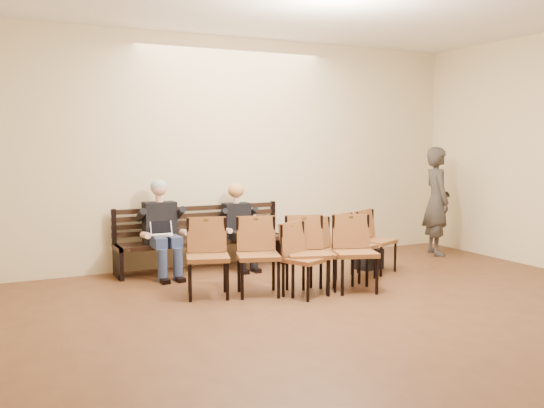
{
  "coord_description": "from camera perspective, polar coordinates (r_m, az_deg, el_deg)",
  "views": [
    {
      "loc": [
        -3.63,
        -3.78,
        1.92
      ],
      "look_at": [
        0.23,
        4.05,
        1.0
      ],
      "focal_mm": 40.0,
      "sensor_mm": 36.0,
      "label": 1
    }
  ],
  "objects": [
    {
      "name": "ground",
      "position": [
        5.58,
        17.08,
        -14.37
      ],
      "size": [
        10.0,
        10.0,
        0.0
      ],
      "primitive_type": "plane",
      "color": "brown",
      "rests_on": "ground"
    },
    {
      "name": "room_walls",
      "position": [
        5.87,
        12.47,
        11.93
      ],
      "size": [
        8.02,
        10.01,
        3.51
      ],
      "color": "beige",
      "rests_on": "ground"
    },
    {
      "name": "bench",
      "position": [
        9.11,
        -6.49,
        -4.74
      ],
      "size": [
        2.6,
        0.9,
        0.45
      ],
      "primitive_type": "cube",
      "color": "black",
      "rests_on": "ground"
    },
    {
      "name": "seated_man",
      "position": [
        8.72,
        -10.34,
        -2.28
      ],
      "size": [
        0.56,
        0.78,
        1.35
      ],
      "primitive_type": null,
      "color": "black",
      "rests_on": "ground"
    },
    {
      "name": "seated_woman",
      "position": [
        9.13,
        -3.13,
        -2.45
      ],
      "size": [
        0.5,
        0.69,
        1.15
      ],
      "primitive_type": null,
      "color": "black",
      "rests_on": "ground"
    },
    {
      "name": "laptop",
      "position": [
        8.56,
        -10.14,
        -3.2
      ],
      "size": [
        0.32,
        0.25,
        0.22
      ],
      "primitive_type": "cube",
      "rotation": [
        0.0,
        0.0,
        -0.03
      ],
      "color": "silver",
      "rests_on": "bench"
    },
    {
      "name": "water_bottle",
      "position": [
        8.98,
        -1.63,
        -2.6
      ],
      "size": [
        0.09,
        0.09,
        0.25
      ],
      "primitive_type": "cylinder",
      "rotation": [
        0.0,
        0.0,
        0.23
      ],
      "color": "silver",
      "rests_on": "bench"
    },
    {
      "name": "bag",
      "position": [
        9.24,
        9.08,
        -5.12
      ],
      "size": [
        0.46,
        0.37,
        0.29
      ],
      "primitive_type": "cube",
      "rotation": [
        0.0,
        0.0,
        0.27
      ],
      "color": "black",
      "rests_on": "ground"
    },
    {
      "name": "passerby",
      "position": [
        10.5,
        15.27,
        1.01
      ],
      "size": [
        0.74,
        0.89,
        2.08
      ],
      "primitive_type": "imported",
      "rotation": [
        0.0,
        0.0,
        1.21
      ],
      "color": "#35312B",
      "rests_on": "ground"
    },
    {
      "name": "chair_row_front",
      "position": [
        8.2,
        6.82,
        -4.29
      ],
      "size": [
        2.23,
        1.37,
        0.92
      ],
      "primitive_type": "cube",
      "rotation": [
        0.0,
        0.0,
        0.42
      ],
      "color": "brown",
      "rests_on": "ground"
    },
    {
      "name": "chair_row_back",
      "position": [
        7.57,
        1.04,
        -4.87
      ],
      "size": [
        2.43,
        1.22,
        0.98
      ],
      "primitive_type": "cube",
      "rotation": [
        0.0,
        0.0,
        -0.3
      ],
      "color": "brown",
      "rests_on": "ground"
    }
  ]
}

